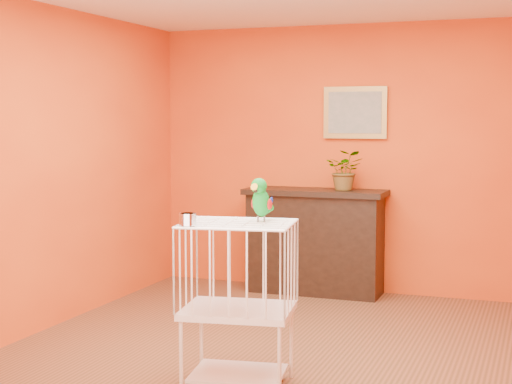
% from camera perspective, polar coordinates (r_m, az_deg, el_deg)
% --- Properties ---
extents(ground, '(4.50, 4.50, 0.00)m').
position_cam_1_polar(ground, '(5.77, 1.87, -11.72)').
color(ground, brown).
rests_on(ground, ground).
extents(room_shell, '(4.50, 4.50, 4.50)m').
position_cam_1_polar(room_shell, '(5.51, 1.92, 4.23)').
color(room_shell, '#E25215').
rests_on(room_shell, ground).
extents(console_cabinet, '(1.36, 0.49, 1.01)m').
position_cam_1_polar(console_cabinet, '(7.63, 4.29, -3.59)').
color(console_cabinet, black).
rests_on(console_cabinet, ground).
extents(potted_plant, '(0.38, 0.42, 0.30)m').
position_cam_1_polar(potted_plant, '(7.49, 6.53, 1.27)').
color(potted_plant, '#26722D').
rests_on(potted_plant, console_cabinet).
extents(framed_picture, '(0.62, 0.04, 0.50)m').
position_cam_1_polar(framed_picture, '(7.65, 7.22, 5.75)').
color(framed_picture, '#A5813A').
rests_on(framed_picture, room_shell).
extents(birdcage, '(0.75, 0.62, 1.05)m').
position_cam_1_polar(birdcage, '(4.97, -1.32, -8.01)').
color(birdcage, white).
rests_on(birdcage, ground).
extents(feed_cup, '(0.11, 0.11, 0.07)m').
position_cam_1_polar(feed_cup, '(4.74, -4.99, -1.99)').
color(feed_cup, silver).
rests_on(feed_cup, birdcage).
extents(parrot, '(0.14, 0.25, 0.28)m').
position_cam_1_polar(parrot, '(4.91, 0.37, -0.54)').
color(parrot, '#59544C').
rests_on(parrot, birdcage).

